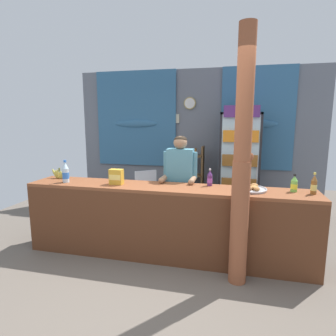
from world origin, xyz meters
The scene contains 15 objects.
ground_plane centered at (0.00, 1.15, 0.00)m, with size 7.50×7.50×0.00m, color #665B51.
back_wall_curtained centered at (-0.03, 2.93, 1.46)m, with size 5.02×0.22×2.80m.
stall_counter centered at (-0.05, 0.38, 0.59)m, with size 3.71×0.55×0.95m.
timber_post centered at (0.88, 0.09, 1.31)m, with size 0.21×0.19×2.74m.
drink_fridge centered at (0.89, 2.36, 1.11)m, with size 0.72×0.65×2.04m.
bottle_shelf_rack centered at (-0.03, 2.56, 0.67)m, with size 0.48×0.28×1.29m.
plastic_lawn_chair centered at (-0.72, 1.90, 0.49)m, with size 0.62×0.62×0.86m.
shopkeeper centered at (0.06, 0.93, 0.99)m, with size 0.48×0.42×1.58m.
soda_bottle_water centered at (-1.43, 0.42, 1.08)m, with size 0.09×0.09×0.31m.
soda_bottle_iced_tea centered at (1.70, 0.53, 1.06)m, with size 0.07×0.07×0.25m.
soda_bottle_grape_soda centered at (0.50, 0.67, 1.05)m, with size 0.07×0.07×0.22m.
soda_bottle_lime_soda centered at (1.50, 0.59, 1.04)m, with size 0.08×0.08×0.21m.
snack_box_choco_powder centered at (-0.71, 0.47, 1.05)m, with size 0.18×0.11×0.20m.
pastry_tray centered at (0.99, 0.54, 0.97)m, with size 0.41×0.41×0.07m.
banana_bunch centered at (-1.67, 0.63, 1.01)m, with size 0.28×0.05×0.16m.
Camera 1 is at (0.80, -2.94, 1.80)m, focal length 30.24 mm.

